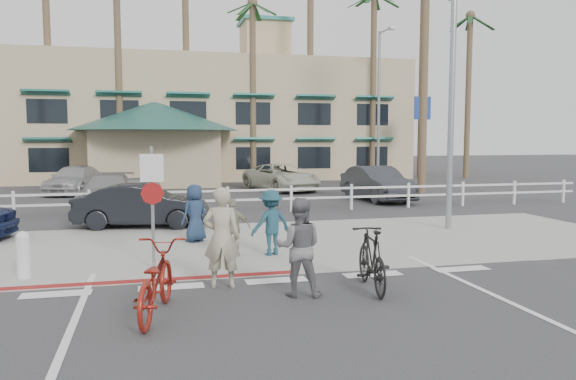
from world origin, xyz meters
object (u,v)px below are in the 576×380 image
object	(u,v)px
sign_post	(152,201)
car_white_sedan	(142,206)
bike_black	(372,259)
bike_red	(155,281)

from	to	relation	value
sign_post	car_white_sedan	world-z (taller)	sign_post
sign_post	car_white_sedan	distance (m)	5.92
bike_black	car_white_sedan	bearing A→B (deg)	-55.67
sign_post	bike_black	world-z (taller)	sign_post
sign_post	bike_black	bearing A→B (deg)	-34.45
sign_post	bike_black	size ratio (longest dim) A/B	1.50
bike_red	car_white_sedan	size ratio (longest dim) A/B	0.53
bike_red	bike_black	distance (m)	3.89
bike_black	car_white_sedan	size ratio (longest dim) A/B	0.47
sign_post	bike_red	xyz separation A→B (m)	(0.00, -3.26, -0.88)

